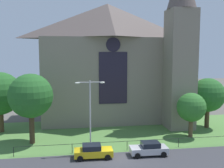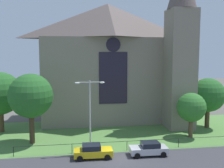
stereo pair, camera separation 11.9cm
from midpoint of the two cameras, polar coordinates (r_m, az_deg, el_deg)
ground at (r=39.04m, az=-1.29°, el=-10.44°), size 160.00×160.00×0.00m
road_asphalt at (r=27.90m, az=2.08°, el=-17.48°), size 120.00×8.00×0.01m
grass_verge at (r=37.14m, az=-0.88°, el=-11.32°), size 120.00×20.00×0.01m
church_building at (r=45.96m, az=0.23°, el=5.09°), size 23.20×16.20×26.00m
iron_railing at (r=31.96m, az=3.37°, el=-12.50°), size 25.82×0.07×1.13m
tree_left_far at (r=41.48m, az=-23.00°, el=-1.91°), size 6.21×6.21×8.82m
tree_right_near at (r=37.69m, az=16.88°, el=-4.89°), size 3.96×3.96×6.13m
tree_right_far at (r=43.12m, az=20.13°, el=-2.28°), size 5.18×5.18×7.73m
tree_left_near at (r=34.66m, az=-17.06°, el=-2.49°), size 5.58×5.58×8.95m
streetlamp_near at (r=30.12m, az=-4.67°, el=-5.05°), size 3.37×0.26×8.40m
parked_car_yellow at (r=29.88m, az=-4.06°, el=-14.30°), size 4.24×2.11×1.51m
parked_car_silver at (r=30.85m, az=8.08°, el=-13.67°), size 4.25×2.12×1.51m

